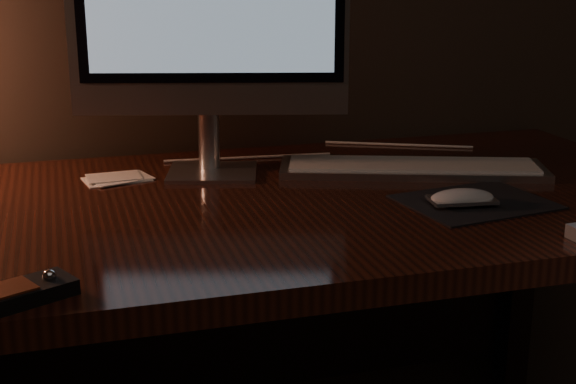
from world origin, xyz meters
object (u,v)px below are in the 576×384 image
object	(u,v)px
desk	(234,259)
media_remote	(6,297)
monitor	(208,5)
keyboard	(412,168)
mouse	(462,200)

from	to	relation	value
desk	media_remote	distance (m)	0.55
monitor	keyboard	distance (m)	0.48
monitor	mouse	world-z (taller)	monitor
desk	media_remote	bearing A→B (deg)	-131.53
mouse	media_remote	distance (m)	0.72
desk	mouse	xyz separation A→B (m)	(0.33, -0.20, 0.14)
monitor	desk	bearing A→B (deg)	-67.94
keyboard	mouse	distance (m)	0.22
desk	monitor	bearing A→B (deg)	97.12
keyboard	mouse	size ratio (longest dim) A/B	4.68
desk	keyboard	world-z (taller)	keyboard
monitor	media_remote	world-z (taller)	monitor
monitor	media_remote	distance (m)	0.68
keyboard	mouse	xyz separation A→B (m)	(-0.01, -0.22, 0.00)
desk	monitor	xyz separation A→B (m)	(-0.01, 0.11, 0.44)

